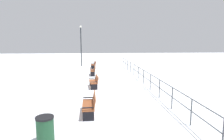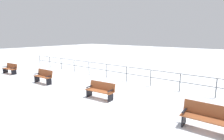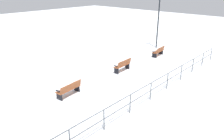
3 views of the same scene
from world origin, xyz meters
The scene contains 6 objects.
ground_plane centered at (0.00, 0.00, 0.00)m, with size 80.00×80.00×0.00m, color white.
bench_nearest centered at (-0.05, -9.98, 0.44)m, with size 0.67×1.54×0.85m.
bench_second centered at (-0.05, -4.99, 0.49)m, with size 0.55×1.55×0.91m.
bench_third centered at (-0.20, -0.01, 0.43)m, with size 0.69×1.59×0.83m.
lamppost_near centered at (1.60, -12.27, 3.33)m, with size 0.24×0.93×5.19m.
waterfront_railing centered at (-3.90, 0.00, 0.71)m, with size 0.05×23.99×1.06m.
Camera 3 is at (-9.57, 6.61, 6.04)m, focal length 35.02 mm.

